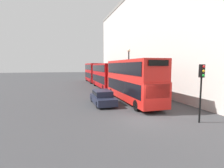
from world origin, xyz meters
name	(u,v)px	position (x,y,z in m)	size (l,w,h in m)	color
ground_plane	(145,120)	(0.00, 0.00, 0.00)	(200.00, 200.00, 0.00)	#38383A
bus_leading	(132,79)	(1.60, 6.41, 2.53)	(2.59, 11.08, 4.60)	red
bus_second_in_queue	(105,75)	(1.60, 18.75, 2.40)	(2.59, 10.88, 4.36)	#B20C0F
bus_third_in_queue	(93,72)	(1.60, 30.71, 2.49)	(2.59, 10.21, 4.54)	#B20C0F
car_dark_sedan	(102,97)	(-1.80, 6.01, 0.77)	(1.89, 4.66, 1.45)	#1E2338
traffic_light	(201,81)	(3.41, -1.67, 2.93)	(0.30, 0.36, 4.08)	black
street_lamp	(129,66)	(3.47, 12.03, 3.94)	(0.44, 0.44, 6.37)	black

